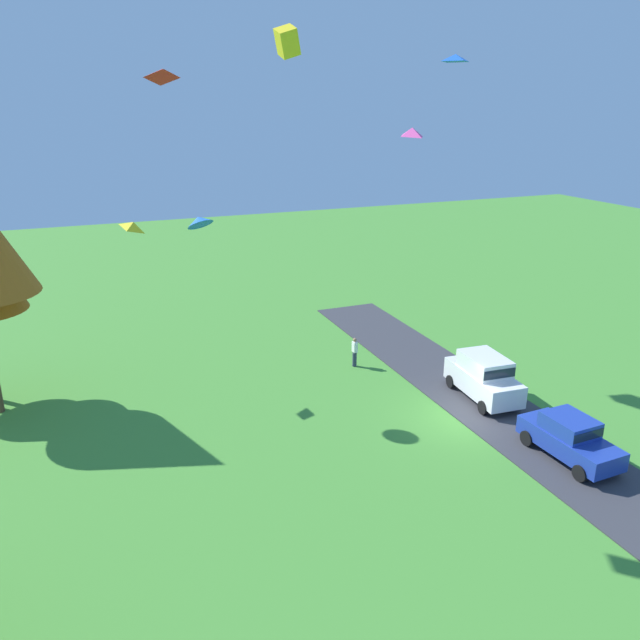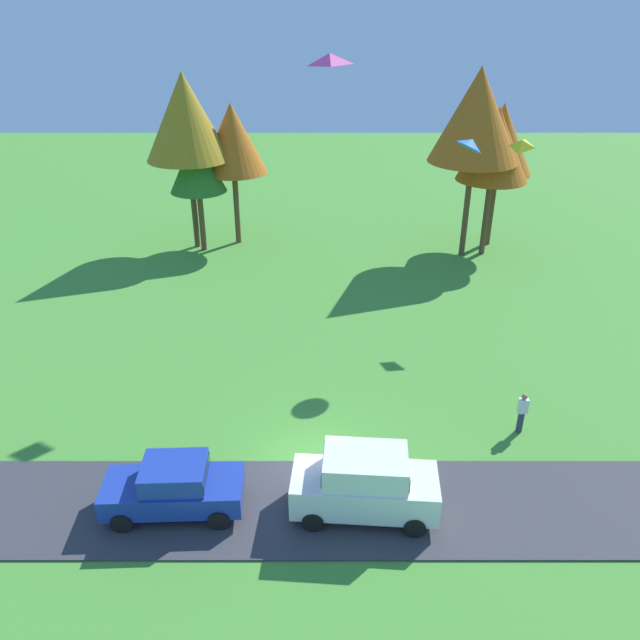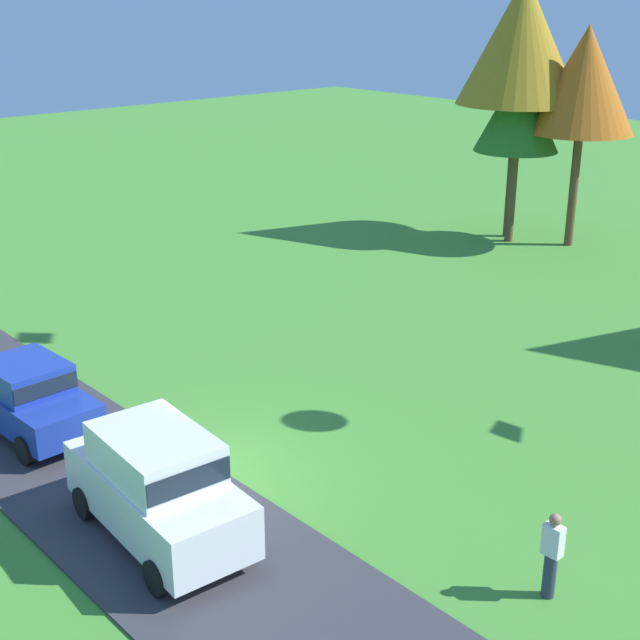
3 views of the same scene
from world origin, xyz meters
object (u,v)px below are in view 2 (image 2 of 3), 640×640
(tree_right_of_center, at_px, (196,164))
(tree_far_left, at_px, (231,139))
(car_sedan_by_flagpole, at_px, (173,486))
(kite_diamond_high_right, at_px, (521,144))
(tree_center_back, at_px, (476,115))
(tree_left_of_center, at_px, (499,139))
(car_suv_near_entrance, at_px, (364,481))
(kite_delta_low_drifter, at_px, (470,143))
(tree_far_right, at_px, (184,117))
(kite_diamond_mid_center, at_px, (329,59))
(person_on_lawn, at_px, (521,412))
(tree_lone_near, at_px, (494,145))

(tree_right_of_center, height_order, tree_far_left, tree_far_left)
(car_sedan_by_flagpole, distance_m, kite_diamond_high_right, 22.23)
(tree_center_back, height_order, tree_left_of_center, tree_center_back)
(car_suv_near_entrance, xyz_separation_m, kite_delta_low_drifter, (5.18, 12.76, 7.78))
(car_suv_near_entrance, relative_size, kite_delta_low_drifter, 3.81)
(kite_diamond_high_right, bearing_deg, tree_far_right, 154.13)
(car_suv_near_entrance, height_order, tree_far_left, tree_far_left)
(tree_right_of_center, xyz_separation_m, kite_diamond_high_right, (17.27, -8.03, 2.88))
(tree_far_right, distance_m, tree_far_left, 3.11)
(tree_right_of_center, bearing_deg, tree_far_left, 33.29)
(kite_delta_low_drifter, xyz_separation_m, kite_diamond_mid_center, (-6.30, -7.34, 4.04))
(tree_far_right, height_order, tree_center_back, tree_center_back)
(car_sedan_by_flagpole, bearing_deg, tree_left_of_center, 56.99)
(tree_right_of_center, relative_size, tree_left_of_center, 0.82)
(car_suv_near_entrance, bearing_deg, kite_diamond_mid_center, 101.63)
(tree_right_of_center, relative_size, tree_far_left, 0.82)
(car_suv_near_entrance, distance_m, kite_diamond_mid_center, 13.05)
(car_suv_near_entrance, bearing_deg, tree_right_of_center, 111.03)
(person_on_lawn, bearing_deg, tree_right_of_center, 128.39)
(car_suv_near_entrance, bearing_deg, person_on_lawn, 34.18)
(car_sedan_by_flagpole, height_order, tree_far_right, tree_far_right)
(car_suv_near_entrance, relative_size, person_on_lawn, 2.76)
(tree_left_of_center, bearing_deg, tree_lone_near, -113.88)
(car_sedan_by_flagpole, xyz_separation_m, tree_right_of_center, (-2.96, 23.32, 4.58))
(tree_center_back, bearing_deg, kite_diamond_mid_center, -117.26)
(tree_far_left, height_order, tree_center_back, tree_center_back)
(kite_diamond_high_right, relative_size, kite_delta_low_drifter, 0.80)
(car_sedan_by_flagpole, distance_m, tree_right_of_center, 23.95)
(tree_right_of_center, distance_m, tree_left_of_center, 18.86)
(car_suv_near_entrance, height_order, kite_diamond_high_right, kite_diamond_high_right)
(person_on_lawn, bearing_deg, tree_far_left, 122.49)
(tree_far_left, xyz_separation_m, tree_lone_near, (15.93, -2.05, 0.06))
(car_sedan_by_flagpole, relative_size, tree_far_right, 0.41)
(tree_far_left, bearing_deg, tree_right_of_center, -146.71)
(car_sedan_by_flagpole, distance_m, tree_left_of_center, 29.65)
(tree_far_right, distance_m, kite_diamond_high_right, 19.79)
(tree_right_of_center, height_order, kite_delta_low_drifter, kite_delta_low_drifter)
(tree_center_back, bearing_deg, tree_far_right, 175.03)
(tree_far_right, relative_size, kite_diamond_high_right, 11.00)
(kite_diamond_high_right, height_order, kite_diamond_mid_center, kite_diamond_mid_center)
(tree_far_right, bearing_deg, tree_far_left, 16.33)
(tree_far_right, xyz_separation_m, kite_diamond_high_right, (17.80, -8.63, 0.21))
(car_sedan_by_flagpole, bearing_deg, kite_diamond_mid_center, 47.28)
(tree_lone_near, bearing_deg, car_suv_near_entrance, -111.66)
(person_on_lawn, height_order, kite_diamond_mid_center, kite_diamond_mid_center)
(car_suv_near_entrance, bearing_deg, car_sedan_by_flagpole, 179.18)
(kite_diamond_mid_center, bearing_deg, tree_right_of_center, 113.66)
(car_sedan_by_flagpole, relative_size, car_suv_near_entrance, 0.94)
(tree_center_back, distance_m, tree_lone_near, 2.19)
(tree_right_of_center, bearing_deg, car_sedan_by_flagpole, -82.77)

